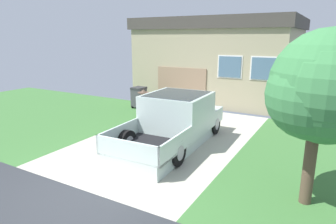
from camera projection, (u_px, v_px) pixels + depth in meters
name	position (u px, v px, depth m)	size (l,w,h in m)	color
pickup_truck	(176.00, 121.00, 10.24)	(2.32, 5.21, 1.72)	silver
person_with_hat	(144.00, 109.00, 11.21)	(0.50, 0.45, 1.71)	#333842
handbag	(143.00, 132.00, 11.14)	(0.30, 0.20, 0.38)	#232328
house_with_garage	(221.00, 59.00, 17.75)	(8.77, 6.87, 4.64)	tan
front_yard_tree	(325.00, 89.00, 5.96)	(2.39, 2.42, 3.82)	brown
wheeled_trash_bin	(139.00, 97.00, 15.36)	(0.60, 0.72, 1.09)	#424247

